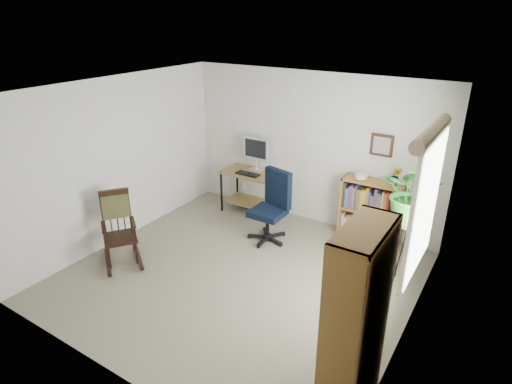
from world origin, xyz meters
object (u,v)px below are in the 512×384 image
Objects in this scene: office_chair at (268,207)px; rocking_chair at (119,229)px; desk at (252,192)px; tall_bookshelf at (356,324)px; low_bookshelf at (371,212)px.

rocking_chair is at bearing -117.21° from office_chair.
rocking_chair reaches higher than desk.
desk is at bearing 20.38° from rocking_chair.
office_chair is at bearing 134.74° from tall_bookshelf.
office_chair is 0.63× the size of tall_bookshelf.
low_bookshelf is (2.02, 0.12, 0.11)m from desk.
tall_bookshelf is (3.48, -0.53, 0.36)m from rocking_chair.
desk is 1.03m from office_chair.
rocking_chair is 3.59m from low_bookshelf.
rocking_chair is 1.07× the size of low_bookshelf.
tall_bookshelf is (0.81, -2.94, 0.40)m from low_bookshelf.
tall_bookshelf is (2.10, -2.12, 0.33)m from office_chair.
desk is at bearing 150.08° from office_chair.
office_chair is 3.00m from tall_bookshelf.
rocking_chair is at bearing -137.93° from low_bookshelf.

